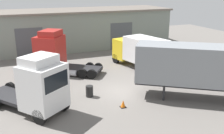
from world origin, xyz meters
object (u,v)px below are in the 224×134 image
object	(u,v)px
box_truck_yellow	(140,51)
gravel_pile	(185,50)
container_trailer_black	(217,67)
tractor_unit_red	(54,53)
tractor_unit_white	(38,87)
oil_drum	(89,91)
traffic_cone	(123,104)

from	to	relation	value
box_truck_yellow	gravel_pile	world-z (taller)	box_truck_yellow
container_trailer_black	box_truck_yellow	size ratio (longest dim) A/B	1.60
container_trailer_black	tractor_unit_red	world-z (taller)	tractor_unit_red
tractor_unit_white	gravel_pile	world-z (taller)	tractor_unit_white
container_trailer_black	gravel_pile	size ratio (longest dim) A/B	2.63
box_truck_yellow	oil_drum	size ratio (longest dim) A/B	7.84
box_truck_yellow	traffic_cone	distance (m)	9.90
tractor_unit_red	oil_drum	distance (m)	7.42
tractor_unit_red	box_truck_yellow	xyz separation A→B (m)	(8.61, -1.85, -0.13)
box_truck_yellow	tractor_unit_red	bearing A→B (deg)	64.62
container_trailer_black	box_truck_yellow	world-z (taller)	container_trailer_black
tractor_unit_white	gravel_pile	bearing A→B (deg)	76.29
gravel_pile	oil_drum	xyz separation A→B (m)	(-13.87, -6.46, -0.56)
box_truck_yellow	traffic_cone	bearing A→B (deg)	132.03
tractor_unit_white	oil_drum	xyz separation A→B (m)	(3.99, 1.38, -1.49)
oil_drum	traffic_cone	bearing A→B (deg)	-59.07
box_truck_yellow	traffic_cone	world-z (taller)	box_truck_yellow
tractor_unit_white	traffic_cone	size ratio (longest dim) A/B	12.18
oil_drum	tractor_unit_red	bearing A→B (deg)	101.09
container_trailer_black	box_truck_yellow	bearing A→B (deg)	-47.55
tractor_unit_white	oil_drum	size ratio (longest dim) A/B	7.61
tractor_unit_red	gravel_pile	bearing A→B (deg)	-146.81
tractor_unit_white	container_trailer_black	bearing A→B (deg)	39.65
container_trailer_black	tractor_unit_red	xyz separation A→B (m)	(-9.90, 11.37, -0.66)
gravel_pile	oil_drum	distance (m)	15.31
container_trailer_black	box_truck_yellow	distance (m)	9.64
container_trailer_black	oil_drum	size ratio (longest dim) A/B	12.51
tractor_unit_red	tractor_unit_white	bearing A→B (deg)	108.71
tractor_unit_white	box_truck_yellow	size ratio (longest dim) A/B	0.97
box_truck_yellow	oil_drum	xyz separation A→B (m)	(-7.21, -5.27, -1.42)
oil_drum	box_truck_yellow	bearing A→B (deg)	36.16
tractor_unit_red	traffic_cone	distance (m)	10.48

